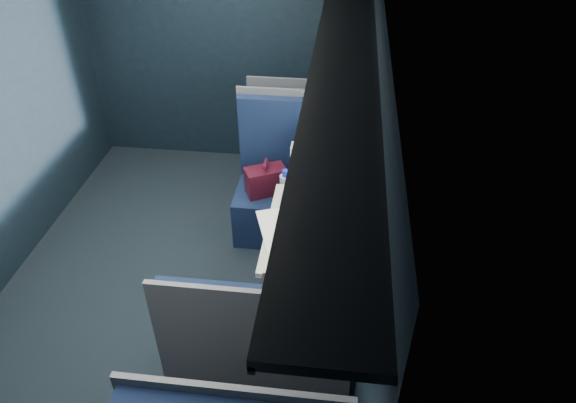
# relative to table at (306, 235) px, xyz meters

# --- Properties ---
(ground) EXTENTS (2.80, 4.20, 0.01)m
(ground) POSITION_rel_table_xyz_m (-1.03, 0.00, -0.67)
(ground) COLOR black
(room_shell) EXTENTS (3.00, 4.40, 2.40)m
(room_shell) POSITION_rel_table_xyz_m (-1.01, 0.00, 0.81)
(room_shell) COLOR black
(room_shell) RESTS_ON ground
(table) EXTENTS (0.62, 1.00, 0.74)m
(table) POSITION_rel_table_xyz_m (0.00, 0.00, 0.00)
(table) COLOR #54565E
(table) RESTS_ON ground
(seat_bay_near) EXTENTS (1.04, 0.62, 1.26)m
(seat_bay_near) POSITION_rel_table_xyz_m (-0.19, 0.87, -0.24)
(seat_bay_near) COLOR black
(seat_bay_near) RESTS_ON ground
(seat_bay_far) EXTENTS (1.04, 0.62, 1.26)m
(seat_bay_far) POSITION_rel_table_xyz_m (-0.18, -0.87, -0.25)
(seat_bay_far) COLOR black
(seat_bay_far) RESTS_ON ground
(seat_row_front) EXTENTS (1.04, 0.51, 1.16)m
(seat_row_front) POSITION_rel_table_xyz_m (-0.18, 1.80, -0.25)
(seat_row_front) COLOR black
(seat_row_front) RESTS_ON ground
(man) EXTENTS (0.53, 0.56, 1.32)m
(man) POSITION_rel_table_xyz_m (0.07, 0.70, 0.06)
(man) COLOR black
(man) RESTS_ON ground
(woman) EXTENTS (0.53, 0.56, 1.32)m
(woman) POSITION_rel_table_xyz_m (0.07, -0.71, 0.06)
(woman) COLOR black
(woman) RESTS_ON ground
(papers) EXTENTS (0.68, 0.81, 0.01)m
(papers) POSITION_rel_table_xyz_m (-0.05, -0.12, 0.08)
(papers) COLOR white
(papers) RESTS_ON table
(laptop) EXTENTS (0.33, 0.39, 0.26)m
(laptop) POSITION_rel_table_xyz_m (0.33, 0.07, 0.15)
(laptop) COLOR silver
(laptop) RESTS_ON table
(bottle_small) EXTENTS (0.06, 0.06, 0.20)m
(bottle_small) POSITION_rel_table_xyz_m (0.17, 0.23, 0.16)
(bottle_small) COLOR silver
(bottle_small) RESTS_ON table
(cup) EXTENTS (0.07, 0.07, 0.09)m
(cup) POSITION_rel_table_xyz_m (0.30, 0.38, 0.12)
(cup) COLOR white
(cup) RESTS_ON table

